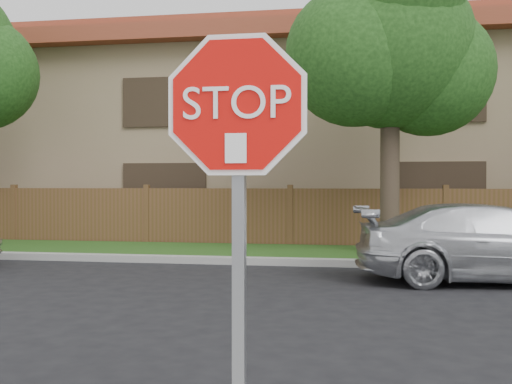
# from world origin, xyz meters

# --- Properties ---
(far_curb) EXTENTS (70.00, 0.30, 0.15)m
(far_curb) POSITION_xyz_m (0.00, 8.15, 0.07)
(far_curb) COLOR gray
(far_curb) RESTS_ON ground
(grass_strip) EXTENTS (70.00, 3.00, 0.12)m
(grass_strip) POSITION_xyz_m (0.00, 9.80, 0.06)
(grass_strip) COLOR #1E4714
(grass_strip) RESTS_ON ground
(fence) EXTENTS (70.00, 0.12, 1.60)m
(fence) POSITION_xyz_m (0.00, 11.40, 0.80)
(fence) COLOR #543A1D
(fence) RESTS_ON ground
(apartment_building) EXTENTS (35.20, 9.20, 7.20)m
(apartment_building) POSITION_xyz_m (0.00, 17.00, 3.53)
(apartment_building) COLOR #97815D
(apartment_building) RESTS_ON ground
(tree_mid) EXTENTS (4.80, 3.90, 7.35)m
(tree_mid) POSITION_xyz_m (2.52, 9.57, 4.87)
(tree_mid) COLOR #382B21
(tree_mid) RESTS_ON ground
(stop_sign) EXTENTS (1.01, 0.13, 2.55)m
(stop_sign) POSITION_xyz_m (1.11, -1.48, 1.83)
(stop_sign) COLOR gray
(stop_sign) RESTS_ON sidewalk_near
(sedan_right) EXTENTS (4.91, 2.33, 1.38)m
(sedan_right) POSITION_xyz_m (4.09, 6.56, 0.69)
(sedan_right) COLOR silver
(sedan_right) RESTS_ON ground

